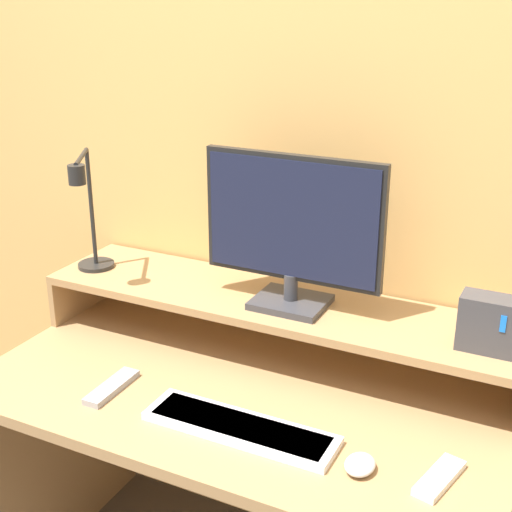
{
  "coord_description": "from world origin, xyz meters",
  "views": [
    {
      "loc": [
        0.7,
        -1.0,
        1.66
      ],
      "look_at": [
        0.02,
        0.39,
        1.07
      ],
      "focal_mm": 50.0,
      "sensor_mm": 36.0,
      "label": 1
    }
  ],
  "objects_px": {
    "router_dock": "(488,323)",
    "remote_secondary": "(439,478)",
    "mouse": "(360,465)",
    "monitor": "(292,229)",
    "desk_lamp": "(89,220)",
    "keyboard": "(240,428)",
    "remote_control": "(112,387)"
  },
  "relations": [
    {
      "from": "router_dock",
      "to": "remote_control",
      "type": "xyz_separation_m",
      "value": [
        -0.82,
        -0.32,
        -0.21
      ]
    },
    {
      "from": "router_dock",
      "to": "remote_secondary",
      "type": "relative_size",
      "value": 0.83
    },
    {
      "from": "monitor",
      "to": "desk_lamp",
      "type": "bearing_deg",
      "value": -173.7
    },
    {
      "from": "desk_lamp",
      "to": "keyboard",
      "type": "bearing_deg",
      "value": -24.86
    },
    {
      "from": "monitor",
      "to": "desk_lamp",
      "type": "height_order",
      "value": "monitor"
    },
    {
      "from": "router_dock",
      "to": "remote_control",
      "type": "bearing_deg",
      "value": -158.9
    },
    {
      "from": "desk_lamp",
      "to": "router_dock",
      "type": "bearing_deg",
      "value": 2.31
    },
    {
      "from": "desk_lamp",
      "to": "router_dock",
      "type": "distance_m",
      "value": 1.08
    },
    {
      "from": "keyboard",
      "to": "remote_secondary",
      "type": "relative_size",
      "value": 2.86
    },
    {
      "from": "desk_lamp",
      "to": "keyboard",
      "type": "height_order",
      "value": "desk_lamp"
    },
    {
      "from": "router_dock",
      "to": "mouse",
      "type": "xyz_separation_m",
      "value": [
        -0.17,
        -0.34,
        -0.21
      ]
    },
    {
      "from": "monitor",
      "to": "keyboard",
      "type": "height_order",
      "value": "monitor"
    },
    {
      "from": "remote_control",
      "to": "desk_lamp",
      "type": "bearing_deg",
      "value": 133.26
    },
    {
      "from": "remote_control",
      "to": "remote_secondary",
      "type": "distance_m",
      "value": 0.8
    },
    {
      "from": "router_dock",
      "to": "remote_secondary",
      "type": "bearing_deg",
      "value": -93.83
    },
    {
      "from": "desk_lamp",
      "to": "remote_control",
      "type": "distance_m",
      "value": 0.49
    },
    {
      "from": "remote_secondary",
      "to": "mouse",
      "type": "bearing_deg",
      "value": -165.9
    },
    {
      "from": "desk_lamp",
      "to": "mouse",
      "type": "relative_size",
      "value": 4.57
    },
    {
      "from": "router_dock",
      "to": "mouse",
      "type": "bearing_deg",
      "value": -116.94
    },
    {
      "from": "router_dock",
      "to": "mouse",
      "type": "distance_m",
      "value": 0.44
    },
    {
      "from": "mouse",
      "to": "keyboard",
      "type": "bearing_deg",
      "value": 177.45
    },
    {
      "from": "router_dock",
      "to": "desk_lamp",
      "type": "bearing_deg",
      "value": -177.69
    },
    {
      "from": "remote_secondary",
      "to": "monitor",
      "type": "bearing_deg",
      "value": 145.34
    },
    {
      "from": "remote_secondary",
      "to": "remote_control",
      "type": "bearing_deg",
      "value": -179.14
    },
    {
      "from": "router_dock",
      "to": "keyboard",
      "type": "height_order",
      "value": "router_dock"
    },
    {
      "from": "monitor",
      "to": "desk_lamp",
      "type": "relative_size",
      "value": 1.33
    },
    {
      "from": "keyboard",
      "to": "remote_control",
      "type": "height_order",
      "value": "keyboard"
    },
    {
      "from": "desk_lamp",
      "to": "mouse",
      "type": "height_order",
      "value": "desk_lamp"
    },
    {
      "from": "mouse",
      "to": "remote_control",
      "type": "distance_m",
      "value": 0.65
    },
    {
      "from": "remote_secondary",
      "to": "keyboard",
      "type": "bearing_deg",
      "value": -176.59
    },
    {
      "from": "mouse",
      "to": "desk_lamp",
      "type": "bearing_deg",
      "value": 161.63
    },
    {
      "from": "remote_control",
      "to": "remote_secondary",
      "type": "bearing_deg",
      "value": 0.86
    }
  ]
}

